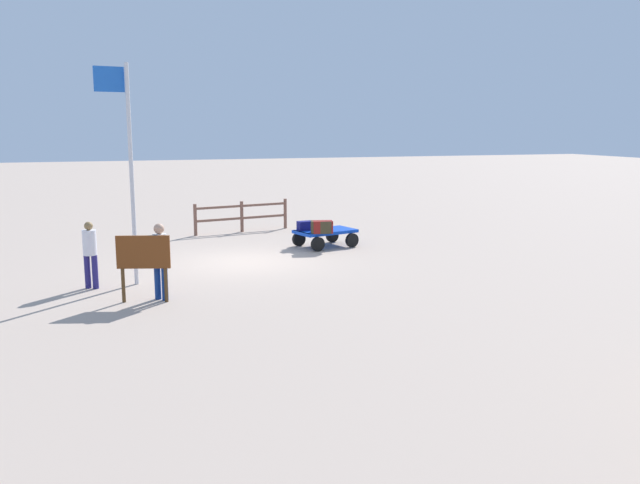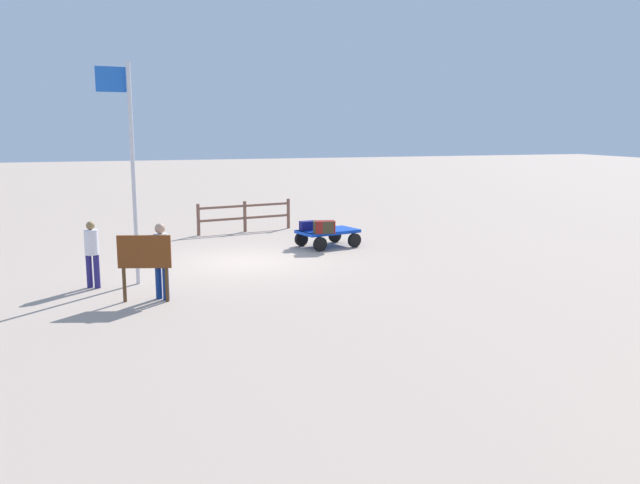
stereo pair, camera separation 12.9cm
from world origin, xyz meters
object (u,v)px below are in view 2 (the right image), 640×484
at_px(suitcase_dark, 308,226).
at_px(worker_lead, 161,256).
at_px(luggage_cart, 327,234).
at_px(suitcase_navy, 325,227).
at_px(flagpole, 129,158).
at_px(worker_trailing, 92,250).
at_px(signboard, 144,257).
at_px(suitcase_maroon, 323,227).

bearing_deg(suitcase_dark, worker_lead, 46.50).
xyz_separation_m(luggage_cart, suitcase_navy, (0.28, 0.61, 0.33)).
bearing_deg(luggage_cart, flagpole, 29.11).
bearing_deg(suitcase_navy, worker_lead, 40.28).
relative_size(suitcase_dark, worker_trailing, 0.32).
bearing_deg(flagpole, signboard, 95.07).
xyz_separation_m(flagpole, signboard, (-0.16, 1.82, -2.07)).
height_order(worker_lead, signboard, worker_lead).
xyz_separation_m(luggage_cart, flagpole, (6.14, 3.42, 2.67)).
bearing_deg(worker_lead, flagpole, -72.94).
distance_m(suitcase_maroon, worker_trailing, 7.42).
relative_size(luggage_cart, suitcase_navy, 3.18).
bearing_deg(suitcase_dark, signboard, 45.03).
height_order(suitcase_maroon, worker_trailing, worker_trailing).
bearing_deg(suitcase_navy, worker_trailing, 23.20).
bearing_deg(suitcase_navy, signboard, 39.04).
height_order(suitcase_maroon, signboard, signboard).
bearing_deg(suitcase_dark, flagpole, 32.71).
height_order(luggage_cart, worker_lead, worker_lead).
distance_m(luggage_cart, suitcase_maroon, 0.74).
height_order(suitcase_maroon, flagpole, flagpole).
bearing_deg(worker_trailing, suitcase_dark, -150.53).
bearing_deg(suitcase_navy, luggage_cart, -114.24).
xyz_separation_m(suitcase_navy, signboard, (5.71, 4.63, 0.26)).
relative_size(suitcase_navy, worker_lead, 0.38).
relative_size(flagpole, signboard, 3.56).
distance_m(worker_trailing, flagpole, 2.37).
distance_m(luggage_cart, suitcase_navy, 0.75).
distance_m(worker_trailing, signboard, 2.04).
xyz_separation_m(suitcase_dark, signboard, (5.36, 5.37, 0.31)).
bearing_deg(flagpole, worker_trailing, 7.19).
bearing_deg(signboard, luggage_cart, -138.78).
distance_m(luggage_cart, signboard, 7.98).
bearing_deg(signboard, suitcase_navy, -140.96).
bearing_deg(suitcase_dark, suitcase_maroon, 113.35).
relative_size(suitcase_dark, suitcase_navy, 0.78).
height_order(suitcase_dark, suitcase_maroon, suitcase_maroon).
distance_m(suitcase_maroon, flagpole, 6.89).
relative_size(worker_lead, signboard, 1.16).
bearing_deg(signboard, flagpole, -84.93).
bearing_deg(worker_lead, luggage_cart, -137.54).
bearing_deg(flagpole, luggage_cart, -150.89).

